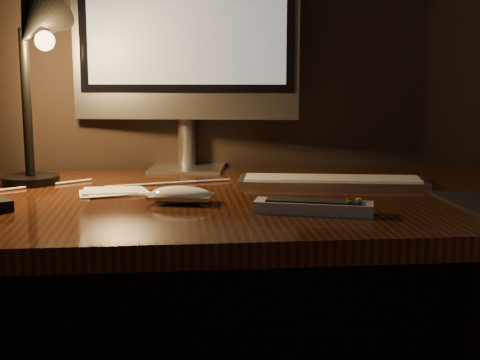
{
  "coord_description": "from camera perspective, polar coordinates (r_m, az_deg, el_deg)",
  "views": [
    {
      "loc": [
        -0.04,
        0.55,
        1.0
      ],
      "look_at": [
        0.08,
        1.73,
        0.8
      ],
      "focal_mm": 50.0,
      "sensor_mm": 36.0,
      "label": 1
    }
  ],
  "objects": [
    {
      "name": "desk",
      "position": [
        1.43,
        -4.04,
        -5.84
      ],
      "size": [
        1.6,
        0.75,
        0.75
      ],
      "color": "#3B1C0D",
      "rests_on": "ground"
    },
    {
      "name": "monitor",
      "position": [
        1.64,
        -4.66,
        12.62
      ],
      "size": [
        0.54,
        0.18,
        0.57
      ],
      "rotation": [
        0.0,
        0.0,
        -0.16
      ],
      "color": "silver",
      "rests_on": "desk"
    },
    {
      "name": "keyboard",
      "position": [
        1.46,
        7.84,
        -0.05
      ],
      "size": [
        0.42,
        0.18,
        0.02
      ],
      "primitive_type": "cube",
      "rotation": [
        0.0,
        0.0,
        -0.18
      ],
      "color": "silver",
      "rests_on": "desk"
    },
    {
      "name": "mouse",
      "position": [
        1.25,
        -5.06,
        -1.47
      ],
      "size": [
        0.13,
        0.09,
        0.02
      ],
      "primitive_type": "ellipsoid",
      "rotation": [
        0.0,
        0.0,
        -0.23
      ],
      "color": "white",
      "rests_on": "desk"
    },
    {
      "name": "tv_remote",
      "position": [
        1.17,
        6.29,
        -2.27
      ],
      "size": [
        0.21,
        0.11,
        0.03
      ],
      "rotation": [
        0.0,
        0.0,
        -0.3
      ],
      "color": "#949799",
      "rests_on": "desk"
    },
    {
      "name": "papers",
      "position": [
        1.37,
        -10.76,
        -1.0
      ],
      "size": [
        0.14,
        0.11,
        0.01
      ],
      "primitive_type": "cube",
      "rotation": [
        0.0,
        0.0,
        0.15
      ],
      "color": "white",
      "rests_on": "desk"
    },
    {
      "name": "desk_lamp",
      "position": [
        1.46,
        -17.18,
        10.36
      ],
      "size": [
        0.2,
        0.22,
        0.42
      ],
      "rotation": [
        0.0,
        0.0,
        -0.14
      ],
      "color": "black",
      "rests_on": "desk"
    },
    {
      "name": "cable",
      "position": [
        1.44,
        -11.96,
        -0.51
      ],
      "size": [
        0.53,
        0.22,
        0.0
      ],
      "primitive_type": "cylinder",
      "rotation": [
        0.0,
        1.57,
        0.38
      ],
      "color": "white",
      "rests_on": "desk"
    }
  ]
}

